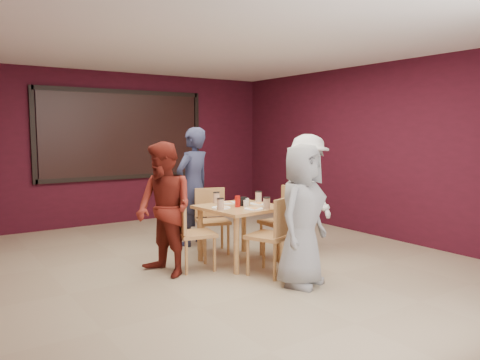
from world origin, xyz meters
TOP-DOWN VIEW (x-y plane):
  - floor at (0.00, 0.00)m, footprint 7.00×7.00m
  - window_blinds at (0.00, 3.45)m, footprint 3.00×0.02m
  - dining_table at (0.28, -0.01)m, footprint 1.03×1.03m
  - chair_front at (0.29, -0.73)m, footprint 0.59×0.59m
  - chair_back at (0.25, 0.68)m, footprint 0.55×0.55m
  - chair_left at (-0.45, 0.03)m, footprint 0.52×0.52m
  - chair_right at (0.96, -0.10)m, footprint 0.48×0.48m
  - diner_front at (0.31, -1.16)m, footprint 0.90×0.75m
  - diner_back at (0.23, 1.17)m, footprint 0.75×0.62m
  - diner_left at (-0.78, 0.03)m, footprint 0.75×0.88m
  - diner_right at (1.52, 0.07)m, footprint 0.85×1.19m

SIDE VIEW (x-z plane):
  - floor at x=0.00m, z-range 0.00..0.00m
  - chair_back at x=0.25m, z-range 0.06..0.96m
  - chair_left at x=-0.45m, z-range 0.06..0.97m
  - chair_front at x=0.29m, z-range 0.06..1.01m
  - chair_right at x=0.96m, z-range 0.06..1.02m
  - dining_table at x=0.28m, z-range 0.21..1.10m
  - diner_front at x=0.31m, z-range 0.00..1.58m
  - diner_left at x=-0.78m, z-range 0.00..1.60m
  - diner_right at x=1.52m, z-range 0.00..1.67m
  - diner_back at x=0.23m, z-range 0.00..1.77m
  - window_blinds at x=0.00m, z-range 0.90..2.40m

